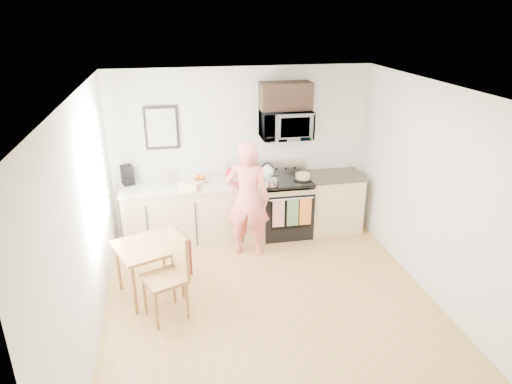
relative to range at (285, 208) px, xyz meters
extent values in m
plane|color=olive|center=(-0.63, -1.98, -0.44)|extent=(4.60, 4.60, 0.00)
cube|color=silver|center=(-0.63, 0.32, 0.86)|extent=(4.00, 0.04, 2.60)
cube|color=silver|center=(-0.63, -4.28, 0.86)|extent=(4.00, 0.04, 2.60)
cube|color=silver|center=(-2.63, -1.98, 0.86)|extent=(0.04, 4.60, 2.60)
cube|color=silver|center=(1.37, -1.98, 0.86)|extent=(0.04, 4.60, 2.60)
cube|color=silver|center=(-0.63, -1.98, 2.16)|extent=(4.00, 4.60, 0.04)
cube|color=silver|center=(-2.61, -1.18, 1.11)|extent=(0.02, 1.40, 1.50)
cube|color=white|center=(-2.60, -1.18, 1.11)|extent=(0.01, 1.30, 1.40)
cube|color=#D9BE8B|center=(-1.43, 0.02, 0.01)|extent=(2.10, 0.60, 0.90)
cube|color=beige|center=(-1.43, 0.02, 0.48)|extent=(2.14, 0.64, 0.04)
cube|color=#D9BE8B|center=(0.80, 0.02, 0.01)|extent=(0.84, 0.60, 0.90)
cube|color=black|center=(0.80, 0.02, 0.48)|extent=(0.88, 0.64, 0.04)
cube|color=black|center=(0.00, 0.00, -0.05)|extent=(0.76, 0.65, 0.77)
cube|color=black|center=(0.00, -0.32, 0.01)|extent=(0.61, 0.02, 0.45)
cube|color=#BCBDC2|center=(0.00, -0.31, 0.34)|extent=(0.74, 0.02, 0.14)
cylinder|color=#BCBDC2|center=(0.00, -0.36, 0.30)|extent=(0.68, 0.02, 0.02)
cube|color=black|center=(0.00, 0.00, 0.46)|extent=(0.76, 0.65, 0.04)
cube|color=#BCBDC2|center=(0.00, 0.27, 0.60)|extent=(0.76, 0.08, 0.24)
cube|color=silver|center=(-0.20, -0.37, 0.08)|extent=(0.18, 0.02, 0.44)
cube|color=#53704B|center=(0.02, -0.37, 0.08)|extent=(0.18, 0.02, 0.44)
cube|color=#CE551E|center=(0.22, -0.37, 0.08)|extent=(0.18, 0.02, 0.44)
imported|color=#BCBDC2|center=(0.00, 0.10, 1.32)|extent=(0.76, 0.51, 0.42)
cube|color=black|center=(0.00, 0.15, 1.74)|extent=(0.76, 0.35, 0.40)
cube|color=black|center=(-1.83, 0.30, 1.31)|extent=(0.50, 0.03, 0.65)
cube|color=#B0B5AB|center=(-1.83, 0.28, 1.31)|extent=(0.42, 0.01, 0.56)
cube|color=red|center=(-0.58, 0.31, 0.86)|extent=(0.20, 0.02, 0.20)
imported|color=#C73A36|center=(-0.69, -0.53, 0.42)|extent=(0.72, 0.58, 1.71)
cube|color=brown|center=(-2.08, -1.32, 0.23)|extent=(0.73, 0.73, 0.04)
cylinder|color=brown|center=(-2.25, -1.71, -0.11)|extent=(0.04, 0.04, 0.65)
cylinder|color=brown|center=(-1.69, -1.49, -0.11)|extent=(0.04, 0.04, 0.65)
cylinder|color=brown|center=(-2.48, -1.15, -0.11)|extent=(0.04, 0.04, 0.65)
cylinder|color=brown|center=(-1.92, -0.92, -0.11)|extent=(0.04, 0.04, 0.65)
cube|color=brown|center=(-1.90, -1.83, 0.07)|extent=(0.58, 0.58, 0.04)
cube|color=brown|center=(-1.70, -1.75, 0.34)|extent=(0.21, 0.42, 0.53)
cube|color=#58130F|center=(-1.68, -1.74, 0.35)|extent=(0.22, 0.39, 0.44)
cylinder|color=brown|center=(-1.99, -2.08, -0.20)|extent=(0.04, 0.04, 0.48)
cylinder|color=brown|center=(-1.65, -1.93, -0.20)|extent=(0.04, 0.04, 0.48)
cylinder|color=brown|center=(-2.14, -1.73, -0.20)|extent=(0.04, 0.04, 0.48)
cylinder|color=brown|center=(-1.80, -1.59, -0.20)|extent=(0.04, 0.04, 0.48)
cube|color=brown|center=(-0.48, 0.20, 0.61)|extent=(0.15, 0.16, 0.21)
cylinder|color=red|center=(-0.85, 0.17, 0.57)|extent=(0.11, 0.11, 0.14)
imported|color=white|center=(-1.31, 0.09, 0.53)|extent=(0.25, 0.25, 0.06)
cube|color=tan|center=(-1.84, 0.13, 0.61)|extent=(0.10, 0.10, 0.22)
cube|color=black|center=(-2.38, 0.21, 0.64)|extent=(0.21, 0.23, 0.28)
cylinder|color=black|center=(-2.38, 0.12, 0.57)|extent=(0.11, 0.11, 0.11)
cube|color=tan|center=(-1.48, -0.20, 0.56)|extent=(0.33, 0.30, 0.11)
cylinder|color=black|center=(0.25, -0.05, 0.50)|extent=(0.28, 0.28, 0.01)
cylinder|color=tan|center=(0.25, -0.05, 0.54)|extent=(0.23, 0.23, 0.07)
sphere|color=white|center=(-0.28, 0.09, 0.59)|extent=(0.20, 0.20, 0.20)
cone|color=white|center=(-0.28, 0.09, 0.70)|extent=(0.06, 0.06, 0.06)
torus|color=black|center=(-0.28, 0.09, 0.66)|extent=(0.18, 0.02, 0.18)
cylinder|color=#BCBDC2|center=(-0.28, -0.22, 0.54)|extent=(0.20, 0.20, 0.10)
cylinder|color=black|center=(-0.28, -0.37, 0.58)|extent=(0.02, 0.18, 0.02)
camera|label=1|loc=(-1.71, -6.41, 2.94)|focal=32.00mm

